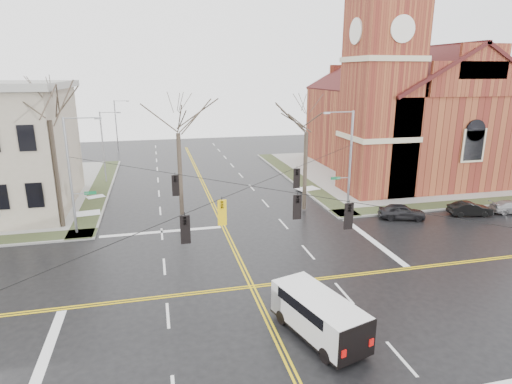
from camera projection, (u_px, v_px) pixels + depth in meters
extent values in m
plane|color=black|center=(252.00, 287.00, 25.43)|extent=(120.00, 120.00, 0.00)
cube|color=gray|center=(399.00, 172.00, 54.40)|extent=(30.00, 30.00, 0.15)
cube|color=#323C21|center=(296.00, 177.00, 51.29)|extent=(2.00, 30.00, 0.02)
cube|color=#323C21|center=(477.00, 202.00, 41.46)|extent=(30.00, 2.00, 0.02)
cube|color=#323C21|center=(100.00, 188.00, 46.28)|extent=(2.00, 30.00, 0.02)
cube|color=gold|center=(250.00, 287.00, 25.40)|extent=(0.12, 100.00, 0.01)
cube|color=gold|center=(254.00, 286.00, 25.45)|extent=(0.12, 100.00, 0.01)
cube|color=gold|center=(252.00, 288.00, 25.31)|extent=(100.00, 0.12, 0.01)
cube|color=gold|center=(252.00, 286.00, 25.54)|extent=(100.00, 0.12, 0.01)
cube|color=silver|center=(162.00, 232.00, 34.14)|extent=(9.50, 0.50, 0.01)
cube|color=silver|center=(41.00, 369.00, 18.39)|extent=(0.50, 9.50, 0.01)
cube|color=silver|center=(372.00, 240.00, 32.45)|extent=(0.50, 9.50, 0.01)
cube|color=maroon|center=(380.00, 96.00, 42.43)|extent=(6.00, 6.00, 20.00)
cylinder|color=silver|center=(403.00, 29.00, 37.95)|extent=(2.40, 0.15, 2.40)
cylinder|color=silver|center=(356.00, 31.00, 40.12)|extent=(0.15, 2.40, 2.40)
cube|color=maroon|center=(406.00, 132.00, 54.22)|extent=(18.00, 24.00, 10.00)
cube|color=maroon|center=(359.00, 167.00, 47.31)|extent=(2.00, 5.00, 4.40)
cylinder|color=gray|center=(350.00, 162.00, 37.50)|extent=(0.20, 0.20, 9.00)
cylinder|color=gray|center=(343.00, 178.00, 37.73)|extent=(1.20, 0.06, 0.06)
cube|color=#106236|center=(336.00, 178.00, 37.58)|extent=(0.90, 0.04, 0.25)
cylinder|color=gray|center=(340.00, 112.00, 36.04)|extent=(2.40, 0.08, 0.08)
cube|color=gray|center=(327.00, 113.00, 35.79)|extent=(0.50, 0.22, 0.15)
cylinder|color=gray|center=(70.00, 177.00, 32.36)|extent=(0.20, 0.20, 9.00)
cylinder|color=gray|center=(81.00, 194.00, 32.86)|extent=(1.20, 0.06, 0.06)
cube|color=#106236|center=(90.00, 193.00, 33.02)|extent=(0.90, 0.04, 0.25)
cylinder|color=gray|center=(81.00, 118.00, 31.43)|extent=(2.40, 0.08, 0.08)
cube|color=gray|center=(98.00, 118.00, 31.72)|extent=(0.50, 0.22, 0.15)
cylinder|color=black|center=(252.00, 186.00, 23.74)|extent=(23.02, 23.02, 0.03)
cylinder|color=black|center=(252.00, 186.00, 23.74)|extent=(23.02, 23.02, 0.03)
imported|color=black|center=(185.00, 230.00, 19.31)|extent=(0.21, 0.26, 1.30)
imported|color=black|center=(297.00, 178.00, 28.59)|extent=(0.21, 0.26, 1.30)
imported|color=#E4B60D|center=(222.00, 213.00, 21.63)|extent=(0.21, 0.26, 1.30)
imported|color=black|center=(175.00, 185.00, 26.80)|extent=(0.21, 0.26, 1.30)
imported|color=black|center=(349.00, 216.00, 21.10)|extent=(0.21, 0.26, 1.30)
imported|color=black|center=(297.00, 207.00, 22.52)|extent=(0.21, 0.26, 1.30)
cylinder|color=gray|center=(103.00, 148.00, 48.11)|extent=(0.16, 0.16, 8.00)
cylinder|color=gray|center=(109.00, 112.00, 47.28)|extent=(2.00, 0.07, 0.07)
cube|color=gray|center=(119.00, 113.00, 47.52)|extent=(0.45, 0.20, 0.13)
cylinder|color=gray|center=(116.00, 126.00, 66.84)|extent=(0.16, 0.16, 8.00)
cylinder|color=gray|center=(121.00, 101.00, 66.00)|extent=(2.00, 0.07, 0.07)
cube|color=gray|center=(128.00, 101.00, 66.24)|extent=(0.45, 0.20, 0.13)
cube|color=white|center=(319.00, 314.00, 20.37)|extent=(3.47, 5.65, 1.70)
cube|color=white|center=(292.00, 298.00, 22.27)|extent=(2.22, 1.44, 1.20)
cube|color=black|center=(289.00, 286.00, 22.41)|extent=(1.80, 0.64, 0.80)
cube|color=black|center=(317.00, 302.00, 20.39)|extent=(3.00, 4.03, 0.55)
cube|color=#B70C0A|center=(344.00, 354.00, 17.80)|extent=(0.25, 0.14, 0.34)
cube|color=#B70C0A|center=(371.00, 342.00, 18.55)|extent=(0.25, 0.14, 0.34)
cube|color=black|center=(318.00, 330.00, 20.61)|extent=(3.53, 5.72, 0.10)
cylinder|color=black|center=(282.00, 317.00, 21.61)|extent=(0.45, 0.76, 0.72)
cylinder|color=black|center=(311.00, 308.00, 22.50)|extent=(0.45, 0.76, 0.72)
cylinder|color=black|center=(326.00, 355.00, 18.70)|extent=(0.45, 0.76, 0.72)
cylinder|color=black|center=(358.00, 343.00, 19.58)|extent=(0.45, 0.76, 0.72)
imported|color=black|center=(402.00, 212.00, 36.97)|extent=(4.22, 2.80, 1.34)
imported|color=black|center=(470.00, 209.00, 37.87)|extent=(3.90, 1.97, 1.23)
imported|color=#98989A|center=(512.00, 207.00, 38.60)|extent=(4.01, 2.09, 1.11)
cylinder|color=#332821|center=(57.00, 175.00, 33.82)|extent=(0.36, 0.36, 8.61)
cylinder|color=#332821|center=(180.00, 175.00, 36.76)|extent=(0.36, 0.36, 7.21)
cylinder|color=#332821|center=(305.00, 172.00, 38.37)|extent=(0.36, 0.36, 7.07)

